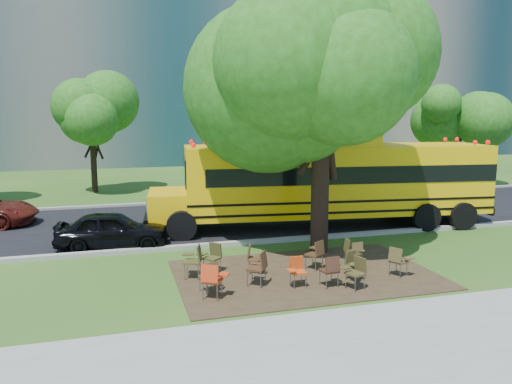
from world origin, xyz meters
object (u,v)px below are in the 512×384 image
object	(u,v)px
chair_7	(398,259)
chair_9	(212,255)
chair_8	(194,258)
chair_11	(316,252)
main_tree	(322,75)
chair_3	(297,269)
school_bus	(334,180)
black_car	(112,230)
chair_0	(210,273)
chair_5	(353,263)
chair_1	(212,278)
chair_13	(356,251)
chair_12	(351,250)
chair_10	(253,256)
chair_4	(331,268)
chair_2	(259,265)
chair_6	(356,270)

from	to	relation	value
chair_7	chair_9	xyz separation A→B (m)	(-4.74, 1.76, 0.00)
chair_8	chair_11	distance (m)	3.42
main_tree	chair_3	size ratio (longest dim) A/B	11.62
school_bus	main_tree	bearing A→B (deg)	-115.12
black_car	chair_11	bearing A→B (deg)	-119.39
school_bus	chair_0	size ratio (longest dim) A/B	16.21
chair_5	chair_8	bearing A→B (deg)	-43.21
chair_1	chair_13	size ratio (longest dim) A/B	1.15
chair_11	chair_12	world-z (taller)	chair_11
chair_10	chair_0	bearing A→B (deg)	-30.49
chair_12	black_car	bearing A→B (deg)	-112.84
chair_4	chair_10	bearing A→B (deg)	128.76
chair_0	chair_10	world-z (taller)	chair_10
main_tree	black_car	distance (m)	8.33
chair_11	chair_0	bearing A→B (deg)	163.97
chair_0	chair_13	bearing A→B (deg)	-8.66
main_tree	chair_2	world-z (taller)	main_tree
chair_5	chair_8	xyz separation A→B (m)	(-4.00, 1.31, 0.08)
chair_6	black_car	size ratio (longest dim) A/B	0.23
chair_5	chair_6	world-z (taller)	chair_6
chair_3	black_car	bearing A→B (deg)	-47.59
chair_6	chair_11	world-z (taller)	chair_11
school_bus	chair_13	xyz separation A→B (m)	(-1.60, -4.99, -1.35)
chair_4	chair_5	size ratio (longest dim) A/B	1.06
chair_7	chair_11	size ratio (longest dim) A/B	0.97
chair_0	chair_5	size ratio (longest dim) A/B	1.01
chair_9	black_car	distance (m)	4.34
chair_8	chair_13	bearing A→B (deg)	-76.57
chair_4	chair_11	size ratio (longest dim) A/B	0.99
chair_2	chair_4	bearing A→B (deg)	-74.62
chair_0	black_car	xyz separation A→B (m)	(-2.31, 4.96, 0.11)
chair_3	chair_9	bearing A→B (deg)	-41.65
chair_10	chair_2	bearing A→B (deg)	13.24
chair_1	chair_7	bearing A→B (deg)	31.97
chair_5	chair_7	size ratio (longest dim) A/B	0.96
main_tree	chair_0	bearing A→B (deg)	-146.56
chair_1	chair_12	xyz separation A→B (m)	(4.34, 1.47, -0.05)
chair_4	chair_11	distance (m)	1.46
chair_1	chair_12	world-z (taller)	chair_1
chair_7	chair_3	bearing A→B (deg)	-117.02
chair_0	chair_12	size ratio (longest dim) A/B	1.00
chair_2	chair_10	bearing A→B (deg)	27.65
chair_6	chair_5	bearing A→B (deg)	-40.45
school_bus	chair_8	distance (m)	7.85
chair_0	chair_3	size ratio (longest dim) A/B	1.03
chair_3	chair_7	bearing A→B (deg)	-179.69
chair_9	chair_13	distance (m)	4.09
chair_3	chair_5	bearing A→B (deg)	-177.66
chair_8	chair_10	bearing A→B (deg)	-73.84
chair_7	chair_11	world-z (taller)	chair_11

